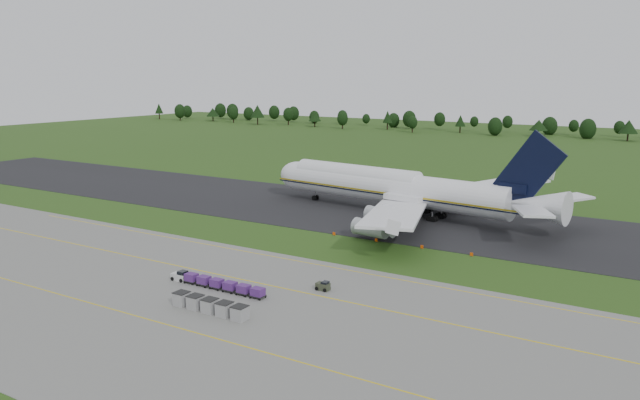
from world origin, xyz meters
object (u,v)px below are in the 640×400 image
Objects in this scene: baggage_train at (215,283)px; utility_cart at (323,287)px; uld_row at (210,305)px; edge_markers at (399,244)px; aircraft at (396,188)px.

utility_cart is at bearing 28.88° from baggage_train.
uld_row is 0.42× the size of edge_markers.
baggage_train is 8.99m from uld_row.
utility_cart is at bearing -88.20° from edge_markers.
aircraft is at bearing 88.91° from baggage_train.
utility_cart reaches higher than edge_markers.
aircraft is 58.16m from baggage_train.
utility_cart is 0.17× the size of uld_row.
aircraft is at bearing 93.73° from uld_row.
uld_row is at bearing -53.49° from baggage_train.
uld_row is (-7.87, -14.51, 0.39)m from utility_cart.
aircraft is 52.34m from utility_cart.
baggage_train is (-1.10, -57.95, -4.80)m from aircraft.
edge_markers is at bearing 80.47° from uld_row.
utility_cart is 0.07× the size of edge_markers.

